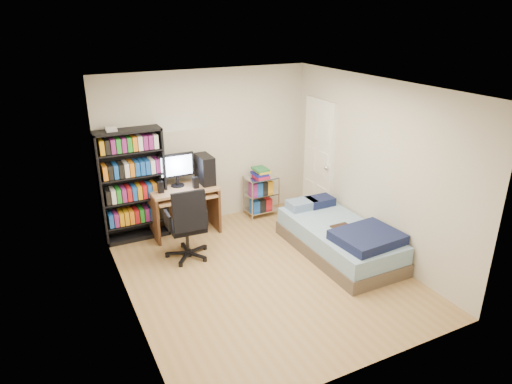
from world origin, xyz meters
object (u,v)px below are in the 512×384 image
computer_desk (189,190)px  office_chair (188,236)px  bed (340,238)px  media_shelf (132,184)px

computer_desk → office_chair: 0.97m
computer_desk → bed: bearing=-45.5°
computer_desk → bed: computer_desk is taller
media_shelf → bed: 3.19m
media_shelf → computer_desk: media_shelf is taller
computer_desk → bed: (1.69, -1.72, -0.45)m
computer_desk → bed: size_ratio=0.65×
office_chair → computer_desk: bearing=72.5°
office_chair → bed: size_ratio=0.54×
media_shelf → office_chair: 1.23m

